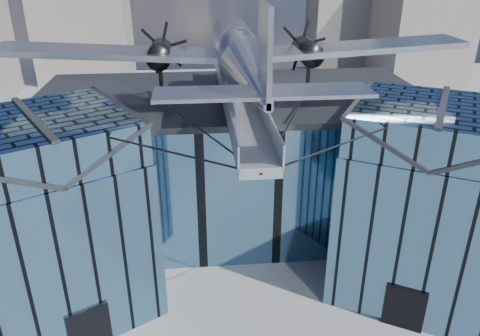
{
  "coord_description": "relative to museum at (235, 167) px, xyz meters",
  "views": [
    {
      "loc": [
        -2.41,
        -23.66,
        19.17
      ],
      "look_at": [
        0.0,
        2.0,
        7.2
      ],
      "focal_mm": 35.0,
      "sensor_mm": 36.0,
      "label": 1
    }
  ],
  "objects": [
    {
      "name": "ground_plane",
      "position": [
        -0.0,
        -5.82,
        -5.54
      ],
      "size": [
        120.0,
        120.0,
        0.0
      ],
      "primitive_type": "plane",
      "color": "gray"
    },
    {
      "name": "museum",
      "position": [
        0.0,
        0.0,
        0.0
      ],
      "size": [
        32.88,
        24.5,
        17.6
      ],
      "color": "teal",
      "rests_on": "ground"
    },
    {
      "name": "bg_towers",
      "position": [
        1.45,
        44.67,
        4.47
      ],
      "size": [
        77.0,
        24.5,
        26.0
      ],
      "color": "slate",
      "rests_on": "ground"
    }
  ]
}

